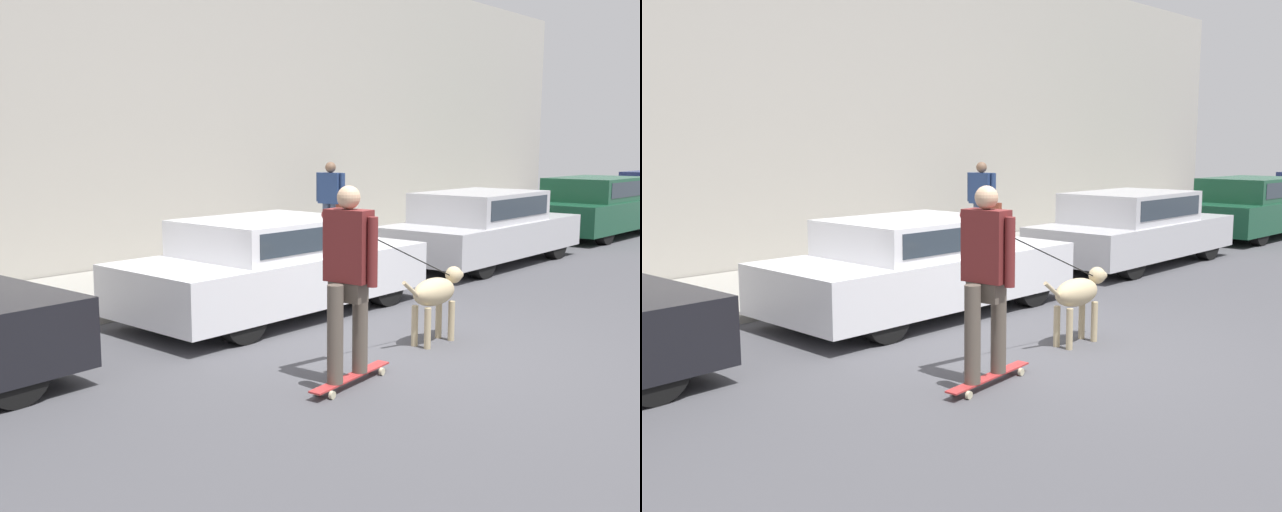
# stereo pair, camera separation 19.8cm
# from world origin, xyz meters

# --- Properties ---
(ground_plane) EXTENTS (36.00, 36.00, 0.00)m
(ground_plane) POSITION_xyz_m (0.00, 0.00, 0.00)
(ground_plane) COLOR #47474C
(back_wall) EXTENTS (32.00, 0.30, 5.75)m
(back_wall) POSITION_xyz_m (0.00, 5.87, 2.88)
(back_wall) COLOR #ADA89E
(back_wall) RESTS_ON ground_plane
(sidewalk_curb) EXTENTS (30.00, 2.59, 0.15)m
(sidewalk_curb) POSITION_xyz_m (0.00, 4.40, 0.08)
(sidewalk_curb) COLOR gray
(sidewalk_curb) RESTS_ON ground_plane
(parked_car_1) EXTENTS (4.09, 1.77, 1.21)m
(parked_car_1) POSITION_xyz_m (0.53, 1.96, 0.59)
(parked_car_1) COLOR black
(parked_car_1) RESTS_ON ground_plane
(parked_car_2) EXTENTS (4.38, 1.71, 1.28)m
(parked_car_2) POSITION_xyz_m (5.75, 1.96, 0.63)
(parked_car_2) COLOR black
(parked_car_2) RESTS_ON ground_plane
(parked_car_3) EXTENTS (4.48, 1.83, 1.35)m
(parked_car_3) POSITION_xyz_m (11.04, 1.96, 0.66)
(parked_car_3) COLOR black
(parked_car_3) RESTS_ON ground_plane
(dog) EXTENTS (1.07, 0.31, 0.78)m
(dog) POSITION_xyz_m (0.67, -0.29, 0.53)
(dog) COLOR tan
(dog) RESTS_ON ground_plane
(skateboarder) EXTENTS (2.61, 0.57, 1.76)m
(skateboarder) POSITION_xyz_m (-1.07, -0.52, 1.00)
(skateboarder) COLOR beige
(skateboarder) RESTS_ON ground_plane
(pedestrian_with_bag) EXTENTS (0.27, 0.76, 1.61)m
(pedestrian_with_bag) POSITION_xyz_m (5.01, 4.83, 1.03)
(pedestrian_with_bag) COLOR #3D4760
(pedestrian_with_bag) RESTS_ON sidewalk_curb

